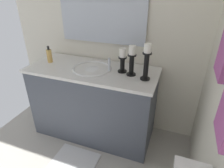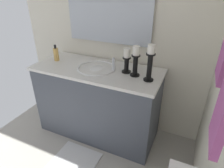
{
  "view_description": "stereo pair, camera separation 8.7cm",
  "coord_description": "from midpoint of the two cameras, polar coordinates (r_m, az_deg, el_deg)",
  "views": [
    {
      "loc": [
        0.73,
        0.83,
        1.59
      ],
      "look_at": [
        -0.38,
        0.41,
        0.97
      ],
      "focal_mm": 30.59,
      "sensor_mm": 36.0,
      "label": 1
    },
    {
      "loc": [
        0.7,
        0.91,
        1.59
      ],
      "look_at": [
        -0.38,
        0.41,
        0.97
      ],
      "focal_mm": 30.59,
      "sensor_mm": 36.0,
      "label": 2
    }
  ],
  "objects": [
    {
      "name": "wall_left",
      "position": [
        2.14,
        -3.94,
        17.9
      ],
      "size": [
        0.04,
        2.23,
        2.45
      ],
      "primitive_type": "cube",
      "color": "silver",
      "rests_on": "ground"
    },
    {
      "name": "mirror",
      "position": [
        2.07,
        -4.47,
        21.93
      ],
      "size": [
        0.02,
        0.95,
        0.72
      ],
      "primitive_type": "cube",
      "color": "silver"
    },
    {
      "name": "soap_bottle",
      "position": [
        2.22,
        -19.29,
        8.01
      ],
      "size": [
        0.06,
        0.06,
        0.18
      ],
      "color": "#E5B259",
      "rests_on": "vanity_cabinet"
    },
    {
      "name": "candle_holder_tall",
      "position": [
        1.68,
        8.82,
        6.75
      ],
      "size": [
        0.09,
        0.09,
        0.33
      ],
      "color": "black",
      "rests_on": "vanity_cabinet"
    },
    {
      "name": "vanity_cabinet",
      "position": [
        2.16,
        -6.61,
        -5.48
      ],
      "size": [
        0.58,
        1.35,
        0.82
      ],
      "color": "#474C56",
      "rests_on": "ground"
    },
    {
      "name": "candle_holder_mid",
      "position": [
        1.84,
        1.81,
        7.2
      ],
      "size": [
        0.09,
        0.09,
        0.24
      ],
      "color": "black",
      "rests_on": "vanity_cabinet"
    },
    {
      "name": "sink_basin",
      "position": [
        1.98,
        -7.17,
        3.52
      ],
      "size": [
        0.4,
        0.4,
        0.24
      ],
      "color": "white",
      "rests_on": "vanity_cabinet"
    },
    {
      "name": "candle_holder_short",
      "position": [
        1.76,
        4.52,
        7.19
      ],
      "size": [
        0.09,
        0.09,
        0.29
      ],
      "color": "black",
      "rests_on": "vanity_cabinet"
    }
  ]
}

